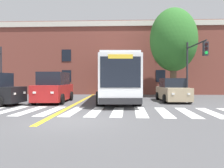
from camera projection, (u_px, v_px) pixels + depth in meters
The scene contains 11 objects.
ground_plane at pixel (71, 121), 9.20m from camera, with size 120.00×120.00×0.00m, color #4C4C4F.
crosswalk at pixel (84, 111), 12.03m from camera, with size 16.79×4.39×0.01m.
lane_line_yellow_inner at pixel (93, 94), 26.07m from camera, with size 0.12×36.00×0.01m, color gold.
lane_line_yellow_outer at pixel (94, 94), 26.06m from camera, with size 0.12×36.00×0.01m, color gold.
city_bus at pixel (117, 78), 17.95m from camera, with size 3.39×11.55×3.45m.
car_red_near_lane at pixel (54, 88), 16.80m from camera, with size 2.30×4.93×2.32m.
car_tan_far_lane at pixel (172, 91), 17.54m from camera, with size 2.14×4.77×1.87m.
car_navy_behind_bus at pixel (127, 87), 27.86m from camera, with size 2.22×4.07×1.76m.
traffic_light_near_corner at pixel (194, 59), 17.87m from camera, with size 0.37×4.20×5.11m.
street_tree_curbside_large at pixel (174, 40), 21.79m from camera, with size 5.92×5.67×8.89m.
building_facade at pixel (114, 60), 28.55m from camera, with size 41.37×6.21×8.69m.
Camera 1 is at (2.13, -9.09, 1.75)m, focal length 35.00 mm.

